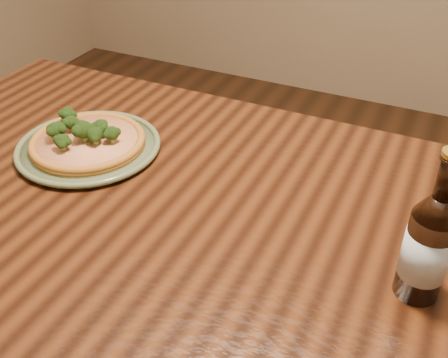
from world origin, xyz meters
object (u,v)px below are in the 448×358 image
at_px(plate, 89,147).
at_px(beer_bottle, 428,246).
at_px(table, 203,243).
at_px(pizza, 87,140).

height_order(plate, beer_bottle, beer_bottle).
relative_size(plate, beer_bottle, 1.23).
xyz_separation_m(plate, beer_bottle, (0.73, -0.12, 0.09)).
height_order(table, pizza, pizza).
bearing_deg(beer_bottle, plate, 174.16).
xyz_separation_m(table, beer_bottle, (0.41, -0.05, 0.19)).
relative_size(plate, pizza, 1.26).
relative_size(table, beer_bottle, 6.11).
distance_m(table, beer_bottle, 0.45).
height_order(pizza, beer_bottle, beer_bottle).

